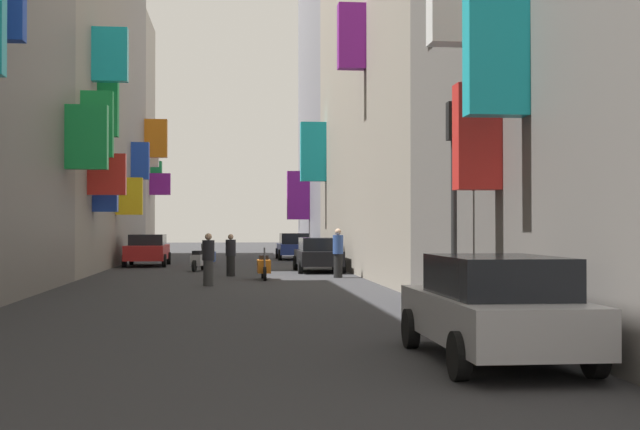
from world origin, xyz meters
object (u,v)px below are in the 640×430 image
scooter_blue (210,257)px  scooter_silver (199,260)px  parked_car_red (147,249)px  parked_car_silver (494,306)px  pedestrian_near_right (338,253)px  parked_car_black (318,254)px  scooter_orange (264,266)px  parked_car_blue (294,246)px  pedestrian_crossing (231,255)px  pedestrian_near_left (208,260)px  traffic_light_near_corner (454,172)px

scooter_blue → scooter_silver: same height
parked_car_red → scooter_blue: size_ratio=2.39×
parked_car_silver → pedestrian_near_right: size_ratio=2.45×
parked_car_black → scooter_orange: size_ratio=2.21×
parked_car_blue → pedestrian_crossing: bearing=-102.2°
scooter_silver → pedestrian_near_left: bearing=-86.1°
scooter_blue → scooter_orange: 10.24m
parked_car_silver → scooter_blue: (-4.52, 29.05, -0.30)m
pedestrian_near_right → traffic_light_near_corner: 14.94m
parked_car_red → parked_car_blue: bearing=44.0°
pedestrian_crossing → parked_car_blue: bearing=77.8°
scooter_silver → traffic_light_near_corner: 20.94m
pedestrian_crossing → traffic_light_near_corner: bearing=-74.9°
scooter_silver → pedestrian_crossing: 4.12m
pedestrian_near_left → parked_car_blue: bearing=78.9°
parked_car_red → scooter_silver: parked_car_red is taller
scooter_silver → pedestrian_near_right: (5.19, -5.22, 0.43)m
scooter_orange → pedestrian_near_left: 3.61m
parked_car_silver → traffic_light_near_corner: bearing=81.5°
parked_car_blue → pedestrian_near_right: pedestrian_near_right is taller
parked_car_silver → scooter_orange: bearing=97.3°
pedestrian_near_left → parked_car_red: bearing=102.6°
parked_car_silver → pedestrian_near_left: 16.52m
parked_car_red → pedestrian_near_left: 14.70m
parked_car_blue → pedestrian_near_left: pedestrian_near_left is taller
scooter_orange → scooter_silver: bearing=112.1°
pedestrian_crossing → pedestrian_near_left: (-0.69, -5.27, 0.04)m
scooter_orange → traffic_light_near_corner: size_ratio=0.44×
scooter_blue → pedestrian_near_right: (4.80, -9.16, 0.43)m
parked_car_blue → parked_car_black: bearing=-89.8°
parked_car_blue → pedestrian_near_right: bearing=-88.8°
pedestrian_near_right → traffic_light_near_corner: bearing=-88.1°
parked_car_blue → parked_car_black: size_ratio=0.98×
scooter_blue → pedestrian_near_right: pedestrian_near_right is taller
pedestrian_crossing → traffic_light_near_corner: traffic_light_near_corner is taller
scooter_silver → pedestrian_near_right: 7.37m
parked_car_blue → parked_car_black: (0.05, -13.45, -0.03)m
pedestrian_near_left → scooter_orange: bearing=59.0°
pedestrian_near_right → parked_car_silver: bearing=-90.8°
traffic_light_near_corner → parked_car_black: bearing=92.4°
parked_car_red → scooter_orange: parked_car_red is taller
parked_car_black → scooter_blue: size_ratio=2.24×
parked_car_silver → scooter_blue: parked_car_silver is taller
parked_car_red → traffic_light_near_corner: size_ratio=1.04×
pedestrian_crossing → pedestrian_near_left: size_ratio=0.96×
parked_car_blue → scooter_blue: parked_car_blue is taller
pedestrian_near_right → scooter_silver: bearing=134.8°
parked_car_red → parked_car_silver: size_ratio=1.03×
pedestrian_near_right → parked_car_red: bearing=126.7°
parked_car_blue → parked_car_black: 13.45m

